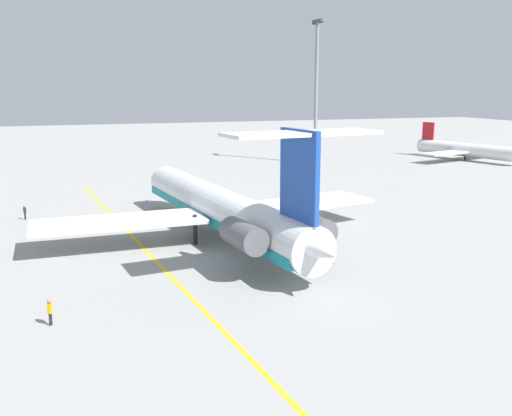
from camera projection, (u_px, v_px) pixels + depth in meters
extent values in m
plane|color=gray|center=(172.00, 238.00, 59.68)|extent=(391.03, 391.03, 0.00)
cylinder|color=silver|center=(220.00, 207.00, 59.00)|extent=(37.32, 8.01, 3.96)
cone|color=silver|center=(166.00, 181.00, 75.31)|extent=(4.52, 4.23, 3.80)
cone|color=silver|center=(315.00, 248.00, 42.62)|extent=(6.11, 3.98, 3.36)
cube|color=teal|center=(220.00, 215.00, 59.18)|extent=(36.51, 8.00, 0.87)
cube|color=silver|center=(119.00, 222.00, 55.47)|extent=(6.27, 16.53, 0.40)
cube|color=silver|center=(301.00, 203.00, 64.26)|extent=(9.56, 17.43, 0.40)
cylinder|color=#515156|center=(244.00, 236.00, 46.33)|extent=(5.17, 2.83, 2.30)
cube|color=silver|center=(251.00, 235.00, 46.63)|extent=(3.09, 1.58, 0.48)
cylinder|color=#515156|center=(311.00, 227.00, 49.07)|extent=(5.17, 2.83, 2.30)
cube|color=silver|center=(304.00, 228.00, 48.77)|extent=(3.09, 1.58, 0.48)
cube|color=#19429E|center=(299.00, 175.00, 43.73)|extent=(5.37, 0.98, 7.01)
cube|color=silver|center=(265.00, 135.00, 41.34)|extent=(4.32, 6.15, 0.28)
cube|color=silver|center=(338.00, 132.00, 44.07)|extent=(4.32, 6.15, 0.28)
cylinder|color=black|center=(184.00, 204.00, 69.34)|extent=(0.44, 0.44, 3.00)
cylinder|color=black|center=(195.00, 230.00, 56.92)|extent=(0.44, 0.44, 3.00)
cylinder|color=black|center=(252.00, 223.00, 59.64)|extent=(0.44, 0.44, 3.00)
cylinder|color=silver|center=(466.00, 150.00, 123.07)|extent=(24.13, 8.77, 2.89)
cube|color=silver|center=(485.00, 149.00, 126.95)|extent=(6.80, 11.73, 0.35)
cube|color=silver|center=(445.00, 153.00, 119.32)|extent=(6.80, 11.73, 0.35)
cube|color=#B2191E|center=(428.00, 131.00, 130.67)|extent=(3.13, 1.06, 3.94)
cylinder|color=black|center=(465.00, 156.00, 123.33)|extent=(0.35, 0.35, 1.94)
cylinder|color=black|center=(50.00, 320.00, 37.52)|extent=(0.10, 0.10, 0.85)
cylinder|color=black|center=(51.00, 319.00, 37.65)|extent=(0.10, 0.10, 0.85)
cylinder|color=orange|center=(50.00, 309.00, 37.43)|extent=(0.28, 0.28, 0.67)
sphere|color=#8C6647|center=(49.00, 302.00, 37.33)|extent=(0.26, 0.26, 0.26)
cylinder|color=orange|center=(48.00, 309.00, 37.26)|extent=(0.08, 0.08, 0.57)
cylinder|color=orange|center=(52.00, 307.00, 37.59)|extent=(0.08, 0.08, 0.57)
cylinder|color=black|center=(26.00, 216.00, 67.71)|extent=(0.10, 0.10, 0.82)
cylinder|color=black|center=(25.00, 216.00, 67.77)|extent=(0.10, 0.10, 0.82)
cylinder|color=#262628|center=(25.00, 210.00, 67.59)|extent=(0.28, 0.28, 0.65)
sphere|color=#8C6647|center=(24.00, 206.00, 67.50)|extent=(0.26, 0.26, 0.26)
cylinder|color=#262628|center=(26.00, 210.00, 67.52)|extent=(0.08, 0.08, 0.55)
cylinder|color=#262628|center=(23.00, 210.00, 67.65)|extent=(0.08, 0.08, 0.55)
cone|color=#EA590F|center=(282.00, 191.00, 84.99)|extent=(0.40, 0.40, 0.55)
cube|color=gold|center=(140.00, 245.00, 56.95)|extent=(76.41, 6.78, 0.01)
cylinder|color=slate|center=(316.00, 95.00, 115.63)|extent=(0.70, 0.70, 27.73)
cube|color=#424244|center=(318.00, 21.00, 112.66)|extent=(4.00, 0.60, 0.60)
cube|color=#2D2D30|center=(314.00, 23.00, 114.12)|extent=(0.70, 0.50, 0.44)
cube|color=#2D2D30|center=(321.00, 22.00, 111.36)|extent=(0.70, 0.50, 0.44)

